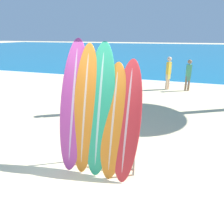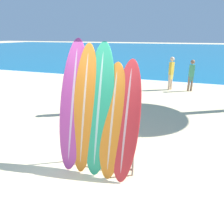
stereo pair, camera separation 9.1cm
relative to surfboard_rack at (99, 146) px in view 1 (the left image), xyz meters
The scene contains 12 objects.
ground_plane 0.72m from the surfboard_rack, 120.71° to the right, with size 160.00×160.00×0.00m, color beige.
ocean_water 38.66m from the surfboard_rack, 90.39° to the left, with size 120.00×60.00×0.01m.
surfboard_rack is the anchor object (origin of this frame).
surfboard_slot_0 0.97m from the surfboard_rack, behind, with size 0.60×0.78×2.58m.
surfboard_slot_1 0.80m from the surfboard_rack, behind, with size 0.53×0.70×2.50m.
surfboard_slot_2 0.76m from the surfboard_rack, 80.35° to the left, with size 0.60×0.72×2.53m.
surfboard_slot_3 0.65m from the surfboard_rack, ahead, with size 0.51×0.69×2.17m.
surfboard_slot_4 0.83m from the surfboard_rack, ahead, with size 0.52×0.73×2.23m.
person_near_water 3.46m from the surfboard_rack, 122.51° to the left, with size 0.31×0.24×1.80m.
person_mid_beach 7.62m from the surfboard_rack, 85.48° to the left, with size 0.25×0.28×1.62m.
person_far_left 7.80m from the surfboard_rack, 78.54° to the left, with size 0.26×0.23×1.52m.
person_far_right 4.63m from the surfboard_rack, 96.55° to the left, with size 0.26×0.26×1.54m.
Camera 1 is at (1.80, -3.16, 2.63)m, focal length 35.00 mm.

